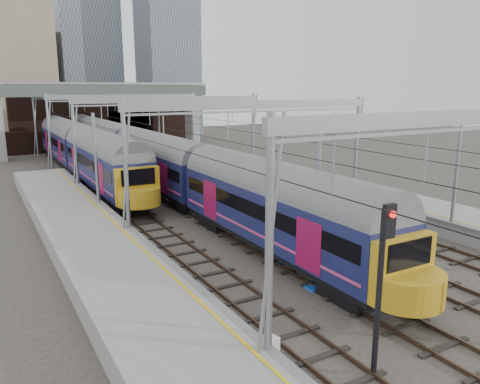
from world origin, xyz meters
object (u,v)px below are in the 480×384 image
train_main (130,151)px  train_second (83,150)px  signal_near_left (382,272)px  relay_cabinet (269,353)px

train_main → train_second: size_ratio=1.93×
train_second → signal_near_left: signal_near_left is taller
train_main → train_second: 4.65m
train_second → signal_near_left: bearing=-88.8°
signal_near_left → relay_cabinet: 4.31m
train_second → relay_cabinet: 36.19m
train_second → relay_cabinet: size_ratio=32.92×
signal_near_left → relay_cabinet: signal_near_left is taller
train_main → train_second: (-4.00, 2.37, 0.06)m
train_main → signal_near_left: 35.80m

